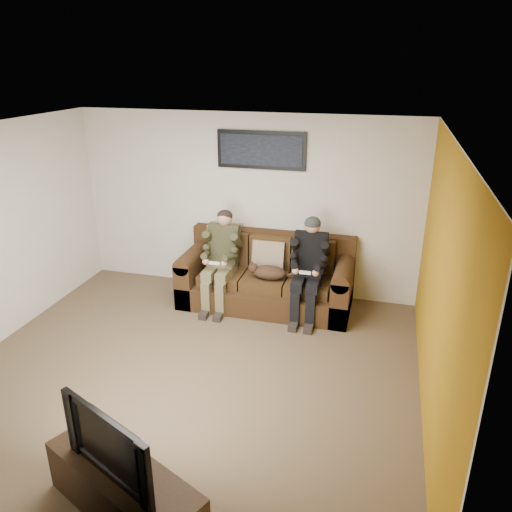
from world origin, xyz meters
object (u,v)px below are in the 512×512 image
(cat, at_px, (268,272))
(framed_poster, at_px, (261,150))
(sofa, at_px, (268,278))
(tv_stand, at_px, (125,492))
(person_right, at_px, (309,262))
(television, at_px, (118,440))
(person_left, at_px, (221,254))

(cat, bearing_deg, framed_poster, 112.62)
(sofa, height_order, tv_stand, sofa)
(person_right, xyz_separation_m, tv_stand, (-0.80, -3.59, -0.54))
(tv_stand, xyz_separation_m, television, (0.00, 0.00, 0.50))
(sofa, bearing_deg, framed_poster, 117.67)
(sofa, bearing_deg, person_left, -161.96)
(framed_poster, xyz_separation_m, television, (0.01, -4.17, -1.38))
(person_right, bearing_deg, cat, -174.85)
(person_left, xyz_separation_m, framed_poster, (0.41, 0.58, 1.34))
(person_right, height_order, cat, person_right)
(framed_poster, height_order, television, framed_poster)
(television, bearing_deg, person_right, 102.08)
(framed_poster, bearing_deg, person_left, -125.34)
(framed_poster, bearing_deg, sofa, -62.33)
(cat, relative_size, television, 0.68)
(framed_poster, bearing_deg, person_right, -35.55)
(person_right, bearing_deg, framed_poster, 144.45)
(cat, xyz_separation_m, television, (-0.25, -3.54, 0.14))
(framed_poster, bearing_deg, cat, -67.38)
(person_right, height_order, framed_poster, framed_poster)
(cat, xyz_separation_m, framed_poster, (-0.26, 0.63, 1.53))
(sofa, bearing_deg, cat, -75.89)
(sofa, xyz_separation_m, television, (-0.19, -3.78, 0.35))
(person_right, relative_size, cat, 2.03)
(sofa, distance_m, tv_stand, 3.79)
(person_left, distance_m, framed_poster, 1.52)
(person_left, bearing_deg, person_right, 0.02)
(person_right, relative_size, framed_poster, 1.07)
(framed_poster, bearing_deg, television, -89.82)
(person_left, xyz_separation_m, television, (0.42, -3.59, -0.04))
(cat, distance_m, framed_poster, 1.67)
(person_right, distance_m, framed_poster, 1.67)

